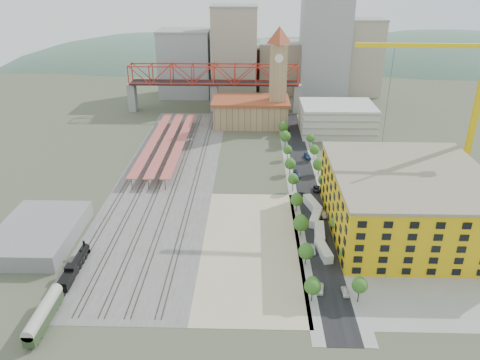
{
  "coord_description": "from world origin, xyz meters",
  "views": [
    {
      "loc": [
        -4.19,
        -145.01,
        73.08
      ],
      "look_at": [
        -7.91,
        -7.65,
        10.0
      ],
      "focal_mm": 35.0,
      "sensor_mm": 36.0,
      "label": 1
    }
  ],
  "objects_px": {
    "tower_crane": "(468,91)",
    "car_0": "(320,289)",
    "locomotive": "(76,265)",
    "site_trailer_a": "(324,251)",
    "site_trailer_b": "(319,233)",
    "site_trailer_d": "(312,204)",
    "coach": "(44,315)",
    "clock_tower": "(278,68)",
    "site_trailer_c": "(316,218)",
    "construction_building": "(406,201)"
  },
  "relations": [
    {
      "from": "clock_tower",
      "to": "site_trailer_c",
      "type": "bearing_deg",
      "value": -85.26
    },
    {
      "from": "construction_building",
      "to": "car_0",
      "type": "relative_size",
      "value": 11.48
    },
    {
      "from": "construction_building",
      "to": "tower_crane",
      "type": "distance_m",
      "value": 43.28
    },
    {
      "from": "coach",
      "to": "site_trailer_d",
      "type": "height_order",
      "value": "coach"
    },
    {
      "from": "site_trailer_d",
      "to": "site_trailer_c",
      "type": "bearing_deg",
      "value": -105.65
    },
    {
      "from": "tower_crane",
      "to": "site_trailer_a",
      "type": "relative_size",
      "value": 6.25
    },
    {
      "from": "locomotive",
      "to": "tower_crane",
      "type": "xyz_separation_m",
      "value": [
        114.88,
        49.15,
        34.78
      ]
    },
    {
      "from": "coach",
      "to": "site_trailer_b",
      "type": "xyz_separation_m",
      "value": [
        66.0,
        38.55,
        -1.28
      ]
    },
    {
      "from": "tower_crane",
      "to": "car_0",
      "type": "xyz_separation_m",
      "value": [
        -51.88,
        -55.96,
        -35.84
      ]
    },
    {
      "from": "site_trailer_a",
      "to": "locomotive",
      "type": "bearing_deg",
      "value": 177.66
    },
    {
      "from": "construction_building",
      "to": "site_trailer_b",
      "type": "bearing_deg",
      "value": -167.08
    },
    {
      "from": "site_trailer_a",
      "to": "construction_building",
      "type": "bearing_deg",
      "value": 19.81
    },
    {
      "from": "construction_building",
      "to": "car_0",
      "type": "distance_m",
      "value": 43.51
    },
    {
      "from": "coach",
      "to": "site_trailer_d",
      "type": "xyz_separation_m",
      "value": [
        66.0,
        56.81,
        -1.29
      ]
    },
    {
      "from": "site_trailer_c",
      "to": "site_trailer_d",
      "type": "relative_size",
      "value": 0.93
    },
    {
      "from": "coach",
      "to": "car_0",
      "type": "bearing_deg",
      "value": 11.89
    },
    {
      "from": "coach",
      "to": "construction_building",
      "type": "bearing_deg",
      "value": 25.82
    },
    {
      "from": "tower_crane",
      "to": "locomotive",
      "type": "bearing_deg",
      "value": -156.84
    },
    {
      "from": "locomotive",
      "to": "tower_crane",
      "type": "distance_m",
      "value": 129.71
    },
    {
      "from": "locomotive",
      "to": "coach",
      "type": "bearing_deg",
      "value": -90.0
    },
    {
      "from": "clock_tower",
      "to": "car_0",
      "type": "distance_m",
      "value": 134.28
    },
    {
      "from": "construction_building",
      "to": "locomotive",
      "type": "distance_m",
      "value": 95.49
    },
    {
      "from": "construction_building",
      "to": "site_trailer_b",
      "type": "xyz_separation_m",
      "value": [
        -26.0,
        -5.97,
        -7.99
      ]
    },
    {
      "from": "clock_tower",
      "to": "coach",
      "type": "bearing_deg",
      "value": -111.87
    },
    {
      "from": "site_trailer_c",
      "to": "clock_tower",
      "type": "bearing_deg",
      "value": 110.85
    },
    {
      "from": "locomotive",
      "to": "site_trailer_d",
      "type": "bearing_deg",
      "value": 29.11
    },
    {
      "from": "construction_building",
      "to": "coach",
      "type": "height_order",
      "value": "construction_building"
    },
    {
      "from": "tower_crane",
      "to": "car_0",
      "type": "relative_size",
      "value": 13.46
    },
    {
      "from": "site_trailer_c",
      "to": "tower_crane",
      "type": "bearing_deg",
      "value": 39.56
    },
    {
      "from": "site_trailer_b",
      "to": "site_trailer_d",
      "type": "relative_size",
      "value": 1.0
    },
    {
      "from": "site_trailer_b",
      "to": "site_trailer_a",
      "type": "bearing_deg",
      "value": -84.95
    },
    {
      "from": "coach",
      "to": "site_trailer_a",
      "type": "distance_m",
      "value": 72.26
    },
    {
      "from": "tower_crane",
      "to": "site_trailer_a",
      "type": "distance_m",
      "value": 72.27
    },
    {
      "from": "locomotive",
      "to": "site_trailer_a",
      "type": "bearing_deg",
      "value": 8.04
    },
    {
      "from": "clock_tower",
      "to": "coach",
      "type": "xyz_separation_m",
      "value": [
        -58.0,
        -144.51,
        -25.99
      ]
    },
    {
      "from": "construction_building",
      "to": "tower_crane",
      "type": "relative_size",
      "value": 0.85
    },
    {
      "from": "construction_building",
      "to": "site_trailer_c",
      "type": "relative_size",
      "value": 5.26
    },
    {
      "from": "locomotive",
      "to": "site_trailer_c",
      "type": "distance_m",
      "value": 71.67
    },
    {
      "from": "site_trailer_b",
      "to": "site_trailer_d",
      "type": "distance_m",
      "value": 18.27
    },
    {
      "from": "construction_building",
      "to": "site_trailer_c",
      "type": "height_order",
      "value": "construction_building"
    },
    {
      "from": "coach",
      "to": "clock_tower",
      "type": "bearing_deg",
      "value": 68.13
    },
    {
      "from": "site_trailer_d",
      "to": "site_trailer_a",
      "type": "bearing_deg",
      "value": -105.65
    },
    {
      "from": "tower_crane",
      "to": "site_trailer_c",
      "type": "height_order",
      "value": "tower_crane"
    },
    {
      "from": "clock_tower",
      "to": "site_trailer_a",
      "type": "relative_size",
      "value": 5.48
    },
    {
      "from": "tower_crane",
      "to": "site_trailer_b",
      "type": "xyz_separation_m",
      "value": [
        -48.88,
        -30.68,
        -35.17
      ]
    },
    {
      "from": "site_trailer_a",
      "to": "site_trailer_d",
      "type": "relative_size",
      "value": 0.92
    },
    {
      "from": "clock_tower",
      "to": "site_trailer_d",
      "type": "height_order",
      "value": "clock_tower"
    },
    {
      "from": "locomotive",
      "to": "site_trailer_d",
      "type": "distance_m",
      "value": 75.54
    },
    {
      "from": "car_0",
      "to": "site_trailer_d",
      "type": "bearing_deg",
      "value": 95.41
    },
    {
      "from": "site_trailer_a",
      "to": "site_trailer_c",
      "type": "bearing_deg",
      "value": 79.62
    }
  ]
}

